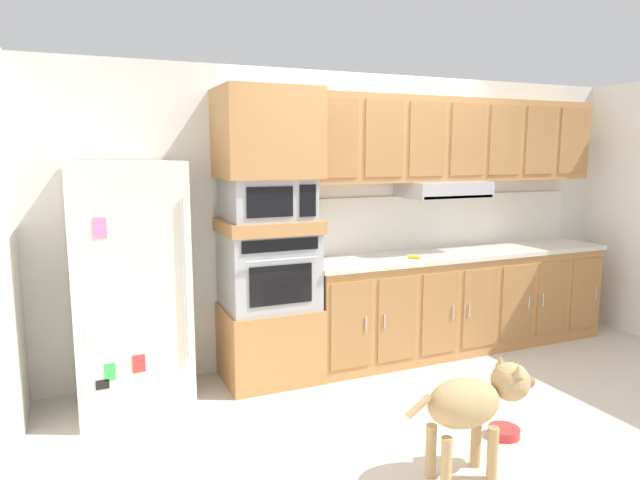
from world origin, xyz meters
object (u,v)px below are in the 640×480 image
(microwave, at_px, (268,199))
(dog, at_px, (475,402))
(built_in_oven, at_px, (269,270))
(screwdriver, at_px, (414,257))
(refrigerator, at_px, (130,286))
(dog_food_bowl, at_px, (504,432))

(microwave, bearing_deg, dog, -71.39)
(built_in_oven, xyz_separation_m, screwdriver, (1.26, -0.14, 0.03))
(microwave, xyz_separation_m, screwdriver, (1.26, -0.14, -0.53))
(built_in_oven, height_order, dog, built_in_oven)
(refrigerator, height_order, dog_food_bowl, refrigerator)
(screwdriver, bearing_deg, microwave, 173.89)
(built_in_oven, bearing_deg, microwave, -0.77)
(built_in_oven, distance_m, screwdriver, 1.27)
(dog, relative_size, dog_food_bowl, 4.26)
(built_in_oven, xyz_separation_m, microwave, (0.00, -0.00, 0.56))
(refrigerator, xyz_separation_m, dog, (1.66, -1.73, -0.44))
(built_in_oven, relative_size, dog_food_bowl, 3.50)
(dog, bearing_deg, microwave, 110.91)
(refrigerator, height_order, dog, refrigerator)
(screwdriver, relative_size, dog, 0.20)
(built_in_oven, distance_m, dog, 1.95)
(microwave, distance_m, screwdriver, 1.37)
(microwave, relative_size, dog_food_bowl, 3.22)
(microwave, relative_size, screwdriver, 3.83)
(built_in_oven, bearing_deg, refrigerator, -176.33)
(dog_food_bowl, bearing_deg, refrigerator, 145.76)
(dog_food_bowl, bearing_deg, microwave, 125.37)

